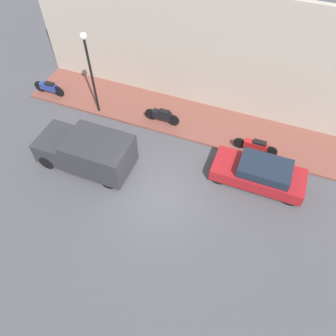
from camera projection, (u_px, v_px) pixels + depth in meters
name	position (u px, v px, depth m)	size (l,w,h in m)	color
ground_plane	(156.00, 198.00, 14.59)	(60.00, 60.00, 0.00)	#47474C
sidewalk	(194.00, 121.00, 17.71)	(2.95, 19.09, 0.10)	brown
building_facade	(208.00, 53.00, 16.25)	(0.30, 19.09, 6.32)	#B2A899
parked_car	(260.00, 173.00, 14.74)	(1.71, 4.12, 1.23)	maroon
delivery_van	(86.00, 151.00, 15.16)	(2.06, 4.48, 1.76)	#2D2D33
motorcycle_blue	(49.00, 87.00, 18.75)	(0.30, 1.92, 0.78)	navy
motorcycle_black	(162.00, 116.00, 17.23)	(0.30, 1.93, 0.81)	black
motorcycle_red	(256.00, 146.00, 15.90)	(0.30, 2.15, 0.75)	#B21E1E
streetlamp	(89.00, 62.00, 15.80)	(0.35, 0.35, 4.55)	black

